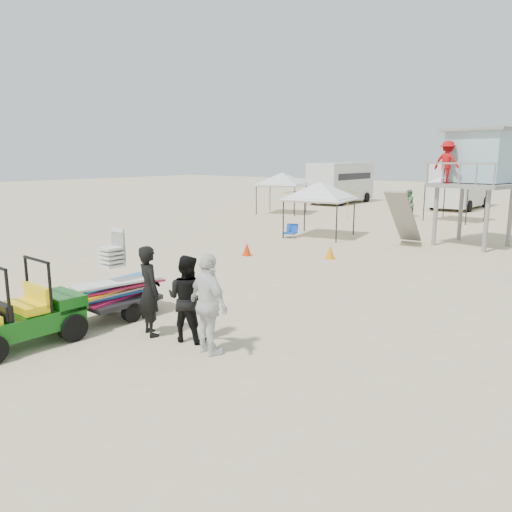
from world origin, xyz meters
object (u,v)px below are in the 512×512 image
Objects in this scene: surf_trailer at (117,286)px; man_left at (150,291)px; utility_cart at (18,308)px; lifeguard_tower at (476,161)px.

man_left is (1.52, -0.30, 0.20)m from surf_trailer.
surf_trailer is (0.00, 2.33, -0.03)m from utility_cart.
surf_trailer is 0.46× the size of lifeguard_tower.
man_left reaches higher than utility_cart.
utility_cart is 0.48× the size of lifeguard_tower.
utility_cart is 1.04× the size of surf_trailer.
surf_trailer is at bearing 89.92° from utility_cart.
lifeguard_tower reaches higher than utility_cart.
surf_trailer is 16.03m from lifeguard_tower.
lifeguard_tower is at bearing 76.82° from surf_trailer.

